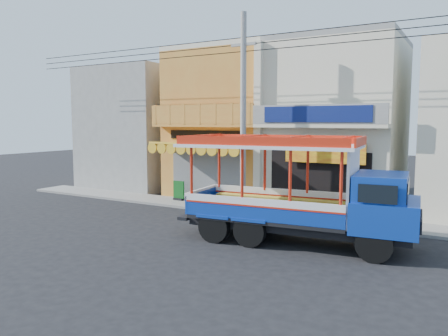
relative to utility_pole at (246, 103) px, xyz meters
The scene contains 12 objects.
ground 6.08m from the utility_pole, 75.53° to the right, with size 90.00×90.00×0.00m, color black.
sidewalk 5.09m from the utility_pole, 39.41° to the left, with size 30.00×2.00×0.12m, color slate.
shophouse_left 5.70m from the utility_pole, 124.03° to the left, with size 6.00×7.50×8.24m.
shophouse_right 5.54m from the utility_pole, 58.56° to the left, with size 6.00×6.75×8.24m.
party_pilaster 1.87m from the utility_pole, 95.46° to the left, with size 0.35×0.30×8.00m, color beige.
filler_building_left 11.25m from the utility_pole, 155.15° to the left, with size 6.00×6.00×7.60m, color gray.
utility_pole is the anchor object (origin of this frame).
songthaew_truck 6.23m from the utility_pole, 37.88° to the right, with size 8.21×3.32×3.73m.
green_sign 6.42m from the utility_pole, 166.96° to the left, with size 0.66×0.31×1.01m.
potted_plant_a 5.38m from the utility_pole, 10.80° to the left, with size 0.99×0.86×1.10m, color #18551A.
potted_plant_b 6.85m from the utility_pole, 10.42° to the left, with size 0.62×0.50×1.12m, color #18551A.
potted_plant_c 6.33m from the utility_pole, ahead, with size 0.50×0.50×0.90m, color #18551A.
Camera 1 is at (8.00, -14.16, 4.22)m, focal length 35.00 mm.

